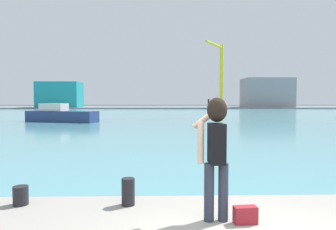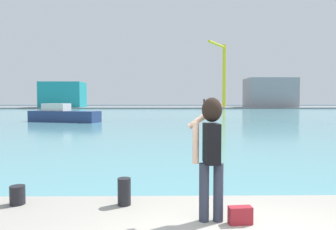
# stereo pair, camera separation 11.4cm
# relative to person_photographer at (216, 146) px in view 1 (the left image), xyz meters

# --- Properties ---
(ground_plane) EXTENTS (220.00, 220.00, 0.00)m
(ground_plane) POSITION_rel_person_photographer_xyz_m (0.18, 49.13, -1.76)
(ground_plane) COLOR #334751
(harbor_water) EXTENTS (140.00, 100.00, 0.02)m
(harbor_water) POSITION_rel_person_photographer_xyz_m (0.18, 51.13, -1.75)
(harbor_water) COLOR #599EA8
(harbor_water) RESTS_ON ground_plane
(far_shore_dock) EXTENTS (140.00, 20.00, 0.38)m
(far_shore_dock) POSITION_rel_person_photographer_xyz_m (0.18, 91.13, -1.57)
(far_shore_dock) COLOR gray
(far_shore_dock) RESTS_ON ground_plane
(person_photographer) EXTENTS (0.53, 0.55, 1.74)m
(person_photographer) POSITION_rel_person_photographer_xyz_m (0.00, 0.00, 0.00)
(person_photographer) COLOR #2D3342
(person_photographer) RESTS_ON quay_promenade
(handbag) EXTENTS (0.33, 0.17, 0.24)m
(handbag) POSITION_rel_person_photographer_xyz_m (0.40, -0.11, -0.95)
(handbag) COLOR maroon
(handbag) RESTS_ON quay_promenade
(harbor_bollard) EXTENTS (0.21, 0.21, 0.44)m
(harbor_bollard) POSITION_rel_person_photographer_xyz_m (-1.30, 0.67, -0.85)
(harbor_bollard) COLOR black
(harbor_bollard) RESTS_ON quay_promenade
(harbor_bollard_2) EXTENTS (0.24, 0.24, 0.31)m
(harbor_bollard_2) POSITION_rel_person_photographer_xyz_m (-3.05, 0.72, -0.91)
(harbor_bollard_2) COLOR black
(harbor_bollard_2) RESTS_ON quay_promenade
(boat_moored) EXTENTS (8.50, 4.60, 2.04)m
(boat_moored) POSITION_rel_person_photographer_xyz_m (-11.90, 29.42, -0.98)
(boat_moored) COLOR navy
(boat_moored) RESTS_ON harbor_water
(warehouse_left) EXTENTS (12.12, 8.07, 7.44)m
(warehouse_left) POSITION_rel_person_photographer_xyz_m (-30.89, 86.45, 2.35)
(warehouse_left) COLOR teal
(warehouse_left) RESTS_ON far_shore_dock
(warehouse_right) EXTENTS (14.48, 9.28, 8.80)m
(warehouse_right) POSITION_rel_person_photographer_xyz_m (32.04, 88.60, 3.03)
(warehouse_right) COLOR gray
(warehouse_right) RESTS_ON far_shore_dock
(port_crane) EXTENTS (6.63, 9.90, 18.10)m
(port_crane) POSITION_rel_person_photographer_xyz_m (16.14, 82.26, 9.55)
(port_crane) COLOR yellow
(port_crane) RESTS_ON far_shore_dock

